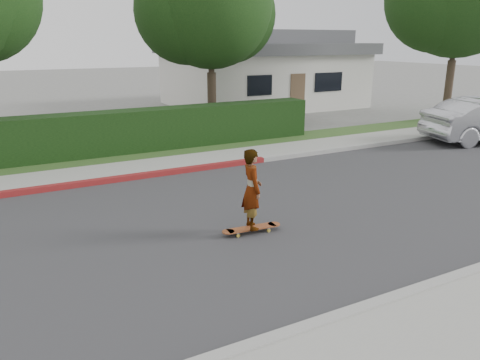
{
  "coord_description": "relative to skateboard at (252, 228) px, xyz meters",
  "views": [
    {
      "loc": [
        -6.5,
        -8.43,
        3.76
      ],
      "look_at": [
        -2.16,
        -0.29,
        1.0
      ],
      "focal_mm": 35.0,
      "sensor_mm": 36.0,
      "label": 1
    }
  ],
  "objects": [
    {
      "name": "hedge",
      "position": [
        -0.84,
        7.99,
        0.64
      ],
      "size": [
        15.0,
        1.0,
        1.5
      ],
      "primitive_type": "cube",
      "color": "black",
      "rests_on": "ground"
    },
    {
      "name": "house",
      "position": [
        10.16,
        16.79,
        1.99
      ],
      "size": [
        10.6,
        8.6,
        4.3
      ],
      "color": "beige",
      "rests_on": "ground"
    },
    {
      "name": "planting_strip",
      "position": [
        2.16,
        7.39,
        -0.06
      ],
      "size": [
        60.0,
        1.6,
        0.1
      ],
      "primitive_type": "cube",
      "color": "#2D4C1E",
      "rests_on": "ground"
    },
    {
      "name": "curb_near",
      "position": [
        2.16,
        -3.31,
        -0.04
      ],
      "size": [
        60.0,
        0.2,
        0.15
      ],
      "primitive_type": "cube",
      "color": "#9E9E99",
      "rests_on": "ground"
    },
    {
      "name": "skateboard",
      "position": [
        0.0,
        0.0,
        0.0
      ],
      "size": [
        1.28,
        0.36,
        0.12
      ],
      "rotation": [
        0.0,
        0.0,
        -0.09
      ],
      "color": "gold",
      "rests_on": "ground"
    },
    {
      "name": "curb_far",
      "position": [
        2.16,
        4.89,
        -0.04
      ],
      "size": [
        60.0,
        0.2,
        0.15
      ],
      "primitive_type": "cube",
      "color": "#9E9E99",
      "rests_on": "ground"
    },
    {
      "name": "curb_red_section",
      "position": [
        -2.84,
        4.89,
        -0.03
      ],
      "size": [
        12.0,
        0.21,
        0.15
      ],
      "primitive_type": "cube",
      "color": "maroon",
      "rests_on": "ground"
    },
    {
      "name": "tree_center",
      "position": [
        3.64,
        9.98,
        4.79
      ],
      "size": [
        5.66,
        4.84,
        7.44
      ],
      "color": "#33261C",
      "rests_on": "ground"
    },
    {
      "name": "skateboarder",
      "position": [
        -0.0,
        -0.0,
        0.83
      ],
      "size": [
        0.5,
        0.66,
        1.63
      ],
      "primitive_type": "imported",
      "rotation": [
        0.0,
        0.0,
        1.38
      ],
      "color": "white",
      "rests_on": "skateboard"
    },
    {
      "name": "road",
      "position": [
        2.16,
        0.79,
        -0.11
      ],
      "size": [
        60.0,
        8.0,
        0.01
      ],
      "primitive_type": "cube",
      "color": "#2D2D30",
      "rests_on": "ground"
    },
    {
      "name": "ground",
      "position": [
        2.16,
        0.79,
        -0.11
      ],
      "size": [
        120.0,
        120.0,
        0.0
      ],
      "primitive_type": "plane",
      "color": "slate",
      "rests_on": "ground"
    },
    {
      "name": "sidewalk_far",
      "position": [
        2.16,
        5.79,
        -0.05
      ],
      "size": [
        60.0,
        1.6,
        0.12
      ],
      "primitive_type": "cube",
      "color": "gray",
      "rests_on": "ground"
    }
  ]
}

